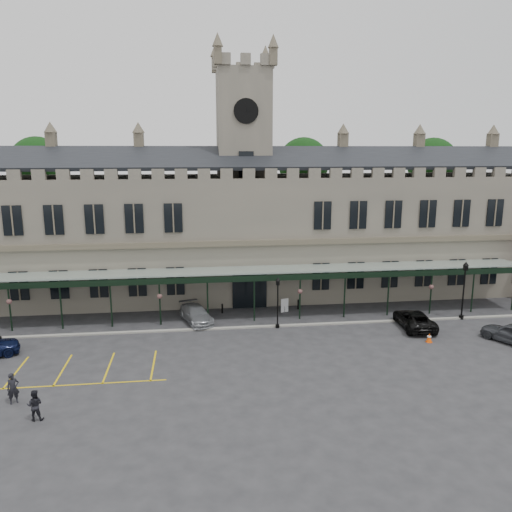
{
  "coord_description": "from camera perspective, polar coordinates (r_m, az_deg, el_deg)",
  "views": [
    {
      "loc": [
        -4.93,
        -33.64,
        14.5
      ],
      "look_at": [
        0.0,
        6.0,
        6.0
      ],
      "focal_mm": 35.0,
      "sensor_mm": 36.0,
      "label": 1
    }
  ],
  "objects": [
    {
      "name": "kerb",
      "position": [
        42.01,
        0.08,
        -8.09
      ],
      "size": [
        60.0,
        0.4,
        0.12
      ],
      "primitive_type": "cube",
      "color": "gray",
      "rests_on": "ground"
    },
    {
      "name": "clock_tower",
      "position": [
        49.9,
        -1.44,
        10.41
      ],
      "size": [
        5.6,
        5.6,
        24.8
      ],
      "color": "#635E52",
      "rests_on": "ground"
    },
    {
      "name": "bollard_left",
      "position": [
        45.55,
        -3.88,
        -6.01
      ],
      "size": [
        0.15,
        0.15,
        0.86
      ],
      "primitive_type": "cylinder",
      "color": "black",
      "rests_on": "ground"
    },
    {
      "name": "traffic_cone",
      "position": [
        41.1,
        19.19,
        -8.83
      ],
      "size": [
        0.45,
        0.45,
        0.71
      ],
      "rotation": [
        0.0,
        0.0,
        0.15
      ],
      "color": "#F04B07",
      "rests_on": "ground"
    },
    {
      "name": "ground",
      "position": [
        36.96,
        1.17,
        -11.09
      ],
      "size": [
        140.0,
        140.0,
        0.0
      ],
      "primitive_type": "plane",
      "color": "#29292B"
    },
    {
      "name": "sign_board",
      "position": [
        45.75,
        3.29,
        -5.67
      ],
      "size": [
        0.72,
        0.28,
        1.27
      ],
      "rotation": [
        0.0,
        0.0,
        0.31
      ],
      "color": "black",
      "rests_on": "ground"
    },
    {
      "name": "lamp_post_mid",
      "position": [
        41.21,
        2.5,
        -4.83
      ],
      "size": [
        0.41,
        0.41,
        4.33
      ],
      "color": "black",
      "rests_on": "ground"
    },
    {
      "name": "bollard_right",
      "position": [
        46.74,
        4.85,
        -5.52
      ],
      "size": [
        0.16,
        0.16,
        0.91
      ],
      "primitive_type": "cylinder",
      "color": "black",
      "rests_on": "ground"
    },
    {
      "name": "canopy",
      "position": [
        43.13,
        -0.24,
        -4.28
      ],
      "size": [
        50.0,
        4.1,
        4.3
      ],
      "color": "#8C9E93",
      "rests_on": "ground"
    },
    {
      "name": "person_b",
      "position": [
        30.84,
        -23.97,
        -15.31
      ],
      "size": [
        0.86,
        0.68,
        1.75
      ],
      "primitive_type": "imported",
      "rotation": [
        0.0,
        0.0,
        3.16
      ],
      "color": "black",
      "rests_on": "ground"
    },
    {
      "name": "parking_markings",
      "position": [
        36.41,
        -21.38,
        -12.33
      ],
      "size": [
        16.0,
        6.0,
        0.01
      ],
      "primitive_type": null,
      "color": "gold",
      "rests_on": "ground"
    },
    {
      "name": "tree_behind_left",
      "position": [
        61.1,
        -23.65,
        9.44
      ],
      "size": [
        6.0,
        6.0,
        16.0
      ],
      "color": "#332314",
      "rests_on": "ground"
    },
    {
      "name": "tree_behind_mid",
      "position": [
        60.07,
        5.43,
        10.35
      ],
      "size": [
        6.0,
        6.0,
        16.0
      ],
      "color": "#332314",
      "rests_on": "ground"
    },
    {
      "name": "car_taxi",
      "position": [
        43.39,
        -6.86,
        -6.62
      ],
      "size": [
        3.34,
        5.19,
        1.4
      ],
      "primitive_type": "imported",
      "rotation": [
        0.0,
        0.0,
        0.31
      ],
      "color": "gray",
      "rests_on": "ground"
    },
    {
      "name": "person_a",
      "position": [
        33.16,
        -26.01,
        -13.44
      ],
      "size": [
        0.81,
        0.72,
        1.86
      ],
      "primitive_type": "imported",
      "rotation": [
        0.0,
        0.0,
        0.52
      ],
      "color": "black",
      "rests_on": "ground"
    },
    {
      "name": "tree_behind_right",
      "position": [
        65.41,
        19.46,
        9.86
      ],
      "size": [
        6.0,
        6.0,
        16.0
      ],
      "color": "#332314",
      "rests_on": "ground"
    },
    {
      "name": "lamp_post_right",
      "position": [
        46.77,
        22.68,
        -3.1
      ],
      "size": [
        0.49,
        0.49,
        5.16
      ],
      "color": "black",
      "rests_on": "ground"
    },
    {
      "name": "station_building",
      "position": [
        50.44,
        -1.39,
        2.84
      ],
      "size": [
        60.0,
        10.36,
        17.3
      ],
      "color": "#635E52",
      "rests_on": "ground"
    },
    {
      "name": "car_right_a",
      "position": [
        43.31,
        27.22,
        -7.85
      ],
      "size": [
        3.75,
        4.85,
        1.54
      ],
      "primitive_type": "imported",
      "rotation": [
        0.0,
        0.0,
        3.64
      ],
      "color": "#373A3F",
      "rests_on": "ground"
    },
    {
      "name": "car_van",
      "position": [
        43.79,
        17.63,
        -6.92
      ],
      "size": [
        2.79,
        5.36,
        1.44
      ],
      "primitive_type": "imported",
      "rotation": [
        0.0,
        0.0,
        3.06
      ],
      "color": "black",
      "rests_on": "ground"
    }
  ]
}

